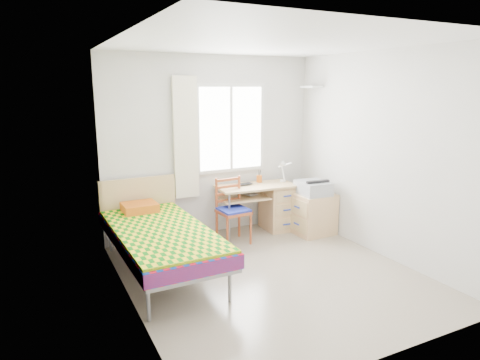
% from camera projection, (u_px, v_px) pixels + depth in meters
% --- Properties ---
extents(floor, '(3.50, 3.50, 0.00)m').
position_uv_depth(floor, '(271.00, 275.00, 4.99)').
color(floor, '#BCAD93').
rests_on(floor, ground).
extents(ceiling, '(3.50, 3.50, 0.00)m').
position_uv_depth(ceiling, '(275.00, 43.00, 4.44)').
color(ceiling, white).
rests_on(ceiling, wall_back).
extents(wall_back, '(3.20, 0.00, 3.20)m').
position_uv_depth(wall_back, '(212.00, 146.00, 6.24)').
color(wall_back, silver).
rests_on(wall_back, ground).
extents(wall_left, '(0.00, 3.50, 3.50)m').
position_uv_depth(wall_left, '(127.00, 179.00, 4.02)').
color(wall_left, silver).
rests_on(wall_left, ground).
extents(wall_right, '(0.00, 3.50, 3.50)m').
position_uv_depth(wall_right, '(382.00, 155.00, 5.41)').
color(wall_right, silver).
rests_on(wall_right, ground).
extents(window, '(1.10, 0.04, 1.30)m').
position_uv_depth(window, '(231.00, 128.00, 6.30)').
color(window, white).
rests_on(window, wall_back).
extents(curtain, '(0.35, 0.05, 1.70)m').
position_uv_depth(curtain, '(186.00, 138.00, 5.97)').
color(curtain, white).
rests_on(curtain, wall_back).
extents(floating_shelf, '(0.20, 0.32, 0.03)m').
position_uv_depth(floating_shelf, '(312.00, 87.00, 6.41)').
color(floating_shelf, white).
rests_on(floating_shelf, wall_right).
extents(bed, '(1.07, 2.21, 0.95)m').
position_uv_depth(bed, '(159.00, 234.00, 5.01)').
color(bed, gray).
rests_on(bed, floor).
extents(desk, '(1.19, 0.60, 0.73)m').
position_uv_depth(desk, '(273.00, 204.00, 6.52)').
color(desk, '#D6B870').
rests_on(desk, floor).
extents(chair, '(0.42, 0.42, 0.92)m').
position_uv_depth(chair, '(232.00, 206.00, 5.98)').
color(chair, '#90381C').
rests_on(chair, floor).
extents(cabinet, '(0.58, 0.51, 0.61)m').
position_uv_depth(cabinet, '(313.00, 214.00, 6.36)').
color(cabinet, tan).
rests_on(cabinet, floor).
extents(printer, '(0.43, 0.49, 0.20)m').
position_uv_depth(printer, '(313.00, 187.00, 6.24)').
color(printer, '#AAAEB3').
rests_on(printer, cabinet).
extents(laptop, '(0.32, 0.23, 0.02)m').
position_uv_depth(laptop, '(245.00, 185.00, 6.27)').
color(laptop, black).
rests_on(laptop, desk).
extents(pen_cup, '(0.10, 0.10, 0.11)m').
position_uv_depth(pen_cup, '(259.00, 179.00, 6.50)').
color(pen_cup, orange).
rests_on(pen_cup, desk).
extents(task_lamp, '(0.21, 0.31, 0.36)m').
position_uv_depth(task_lamp, '(284.00, 169.00, 6.39)').
color(task_lamp, white).
rests_on(task_lamp, desk).
extents(book, '(0.24, 0.28, 0.02)m').
position_uv_depth(book, '(245.00, 195.00, 6.30)').
color(book, gray).
rests_on(book, desk).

